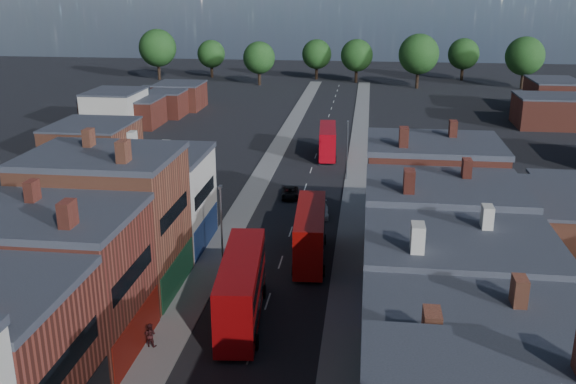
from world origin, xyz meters
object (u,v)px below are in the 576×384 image
(car_2, at_px, (290,193))
(ped_1, at_px, (150,335))
(bus_1, at_px, (310,233))
(bus_0, at_px, (241,287))
(car_3, at_px, (320,210))
(bus_2, at_px, (327,141))

(car_2, height_order, ped_1, ped_1)
(bus_1, distance_m, ped_1, 20.11)
(bus_0, bearing_deg, car_3, 74.89)
(car_2, bearing_deg, ped_1, -105.66)
(bus_0, xyz_separation_m, ped_1, (-5.92, -4.66, -1.89))
(bus_0, relative_size, car_3, 2.89)
(bus_1, xyz_separation_m, bus_2, (-0.93, 38.86, -0.24))
(bus_1, distance_m, car_2, 18.89)
(bus_2, relative_size, ped_1, 5.96)
(car_2, bearing_deg, bus_1, -83.29)
(bus_1, bearing_deg, ped_1, -123.53)
(car_3, xyz_separation_m, ped_1, (-10.20, -29.53, 0.39))
(bus_0, height_order, bus_1, bus_0)
(bus_0, distance_m, bus_2, 51.59)
(bus_2, height_order, ped_1, bus_2)
(ped_1, bearing_deg, bus_2, -92.26)
(ped_1, bearing_deg, bus_1, -113.32)
(car_2, distance_m, car_3, 7.40)
(bus_1, distance_m, car_3, 12.42)
(bus_0, bearing_deg, bus_2, 81.02)
(bus_2, xyz_separation_m, car_2, (-3.25, -20.56, -1.89))
(bus_2, distance_m, car_3, 26.70)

